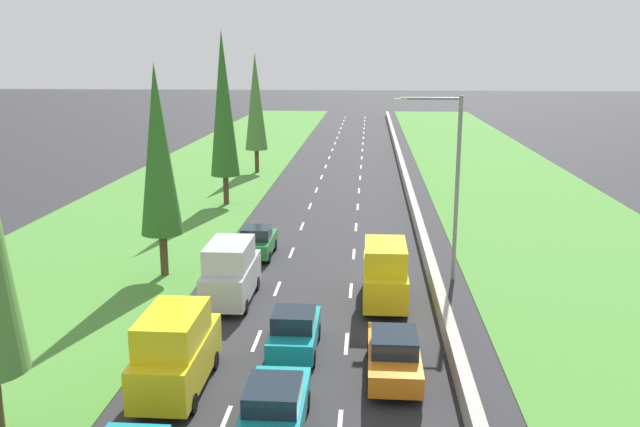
% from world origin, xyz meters
% --- Properties ---
extents(ground_plane, '(300.00, 300.00, 0.00)m').
position_xyz_m(ground_plane, '(0.00, 60.00, 0.00)').
color(ground_plane, '#28282B').
rests_on(ground_plane, ground).
extents(grass_verge_left, '(14.00, 140.00, 0.04)m').
position_xyz_m(grass_verge_left, '(-12.65, 60.00, 0.02)').
color(grass_verge_left, '#478433').
rests_on(grass_verge_left, ground).
extents(grass_verge_right, '(14.00, 140.00, 0.04)m').
position_xyz_m(grass_verge_right, '(14.35, 60.00, 0.02)').
color(grass_verge_right, '#478433').
rests_on(grass_verge_right, ground).
extents(median_barrier, '(0.44, 120.00, 0.85)m').
position_xyz_m(median_barrier, '(5.70, 60.00, 0.42)').
color(median_barrier, '#9E9B93').
rests_on(median_barrier, ground).
extents(lane_markings, '(3.64, 116.00, 0.01)m').
position_xyz_m(lane_markings, '(0.00, 60.00, 0.01)').
color(lane_markings, white).
rests_on(lane_markings, ground).
extents(yellow_van_left_lane, '(1.96, 4.90, 2.82)m').
position_xyz_m(yellow_van_left_lane, '(-3.72, 16.93, 1.40)').
color(yellow_van_left_lane, yellow).
rests_on(yellow_van_left_lane, ground).
extents(silver_van_left_lane, '(1.96, 4.90, 2.82)m').
position_xyz_m(silver_van_left_lane, '(-3.58, 25.20, 1.40)').
color(silver_van_left_lane, silver).
rests_on(silver_van_left_lane, ground).
extents(green_hatchback_left_lane, '(1.74, 3.90, 1.72)m').
position_xyz_m(green_hatchback_left_lane, '(-3.53, 32.19, 0.84)').
color(green_hatchback_left_lane, '#237A33').
rests_on(green_hatchback_left_lane, ground).
extents(teal_sedan_centre_lane, '(1.82, 4.50, 1.64)m').
position_xyz_m(teal_sedan_centre_lane, '(-0.14, 14.51, 0.81)').
color(teal_sedan_centre_lane, teal).
rests_on(teal_sedan_centre_lane, ground).
extents(teal_hatchback_centre_lane, '(1.74, 3.90, 1.72)m').
position_xyz_m(teal_hatchback_centre_lane, '(-0.17, 20.10, 0.84)').
color(teal_hatchback_centre_lane, teal).
rests_on(teal_hatchback_centre_lane, ground).
extents(orange_sedan_right_lane, '(1.82, 4.50, 1.64)m').
position_xyz_m(orange_sedan_right_lane, '(3.45, 18.42, 0.81)').
color(orange_sedan_right_lane, orange).
rests_on(orange_sedan_right_lane, ground).
extents(yellow_van_right_lane, '(1.96, 4.90, 2.82)m').
position_xyz_m(yellow_van_right_lane, '(3.28, 25.49, 1.40)').
color(yellow_van_right_lane, yellow).
rests_on(yellow_van_right_lane, ground).
extents(poplar_tree_second, '(2.06, 2.06, 10.53)m').
position_xyz_m(poplar_tree_second, '(-7.67, 28.59, 6.31)').
color(poplar_tree_second, '#4C3823').
rests_on(poplar_tree_second, ground).
extents(poplar_tree_third, '(2.12, 2.12, 12.60)m').
position_xyz_m(poplar_tree_third, '(-7.99, 45.14, 7.35)').
color(poplar_tree_third, '#4C3823').
rests_on(poplar_tree_third, ground).
extents(poplar_tree_fourth, '(2.08, 2.08, 11.04)m').
position_xyz_m(poplar_tree_fourth, '(-7.98, 59.05, 6.57)').
color(poplar_tree_fourth, '#4C3823').
rests_on(poplar_tree_fourth, ground).
extents(street_light_mast, '(3.20, 0.28, 9.00)m').
position_xyz_m(street_light_mast, '(6.39, 28.99, 5.23)').
color(street_light_mast, gray).
rests_on(street_light_mast, ground).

